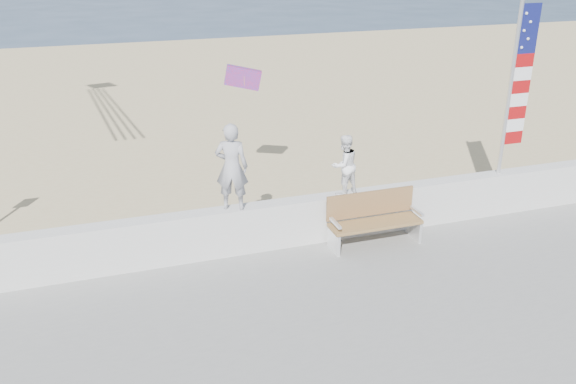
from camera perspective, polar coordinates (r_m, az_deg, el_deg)
name	(u,v)px	position (r m, az deg, el deg)	size (l,w,h in m)	color
ground	(311,309)	(10.21, 2.17, -10.88)	(220.00, 220.00, 0.00)	#2D425A
sand	(204,145)	(18.11, -7.86, 4.41)	(90.00, 40.00, 0.08)	#CBB787
seawall	(275,225)	(11.55, -1.26, -3.06)	(30.00, 0.35, 0.90)	silver
adult	(232,167)	(10.87, -5.29, 2.35)	(0.59, 0.39, 1.61)	#A4A3A9
child	(344,165)	(11.59, 5.28, 2.54)	(0.57, 0.45, 1.18)	white
bench	(373,218)	(11.77, 8.00, -2.45)	(1.80, 0.57, 1.00)	olive
flag	(516,82)	(13.10, 20.58, 9.58)	(0.50, 0.08, 3.50)	silver
parafoil_kite	(244,78)	(13.64, -4.14, 10.61)	(0.86, 0.40, 0.58)	red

